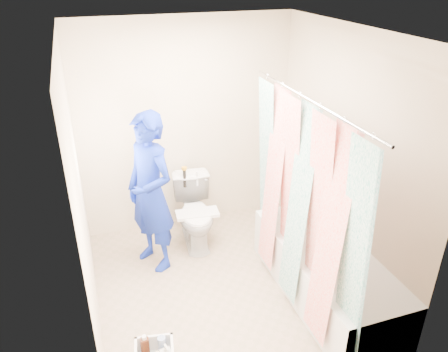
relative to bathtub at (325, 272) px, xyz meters
name	(u,v)px	position (x,y,z in m)	size (l,w,h in m)	color
floor	(225,285)	(-0.85, 0.43, -0.27)	(2.60, 2.60, 0.00)	gray
ceiling	(225,32)	(-0.85, 0.43, 2.13)	(2.40, 2.60, 0.02)	silver
wall_back	(187,127)	(-0.85, 1.73, 0.93)	(2.40, 0.02, 2.40)	beige
wall_front	(293,267)	(-0.85, -0.88, 0.93)	(2.40, 0.02, 2.40)	beige
wall_left	(80,198)	(-2.05, 0.43, 0.93)	(0.02, 2.60, 2.40)	beige
wall_right	(345,158)	(0.35, 0.43, 0.93)	(0.02, 2.60, 2.40)	beige
bathtub	(325,272)	(0.00, 0.00, 0.00)	(0.70, 1.75, 0.50)	silver
curtain_rod	(310,100)	(-0.33, 0.00, 1.68)	(0.02, 0.02, 1.90)	silver
shower_curtain	(300,208)	(-0.33, 0.00, 0.75)	(0.06, 1.75, 1.80)	white
toilet	(196,213)	(-0.91, 1.24, 0.10)	(0.42, 0.73, 0.74)	white
tank_lid	(197,213)	(-0.92, 1.12, 0.17)	(0.46, 0.20, 0.03)	silver
tank_internals	(188,176)	(-0.93, 1.44, 0.47)	(0.18, 0.06, 0.24)	black
plumber	(151,193)	(-1.42, 1.01, 0.56)	(0.60, 0.40, 1.65)	navy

